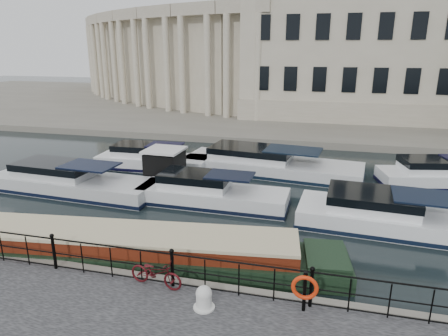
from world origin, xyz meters
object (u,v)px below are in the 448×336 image
Objects in this scene: mooring_bollard at (204,298)px; life_ring_post at (305,288)px; narrowboat at (105,251)px; harbour_hut at (165,169)px; bicycle at (156,272)px.

mooring_bollard is 2.71m from life_ring_post.
life_ring_post reaches higher than narrowboat.
harbour_hut is at bearing 117.16° from mooring_bollard.
mooring_bollard reaches higher than narrowboat.
life_ring_post reaches higher than bicycle.
bicycle reaches higher than narrowboat.
narrowboat is at bearing -80.96° from harbour_hut.
narrowboat is (-7.07, 1.99, -0.92)m from life_ring_post.
harbour_hut is (-5.41, 10.54, 0.09)m from mooring_bollard.
harbour_hut is at bearing 128.64° from life_ring_post.
bicycle is at bearing 177.63° from life_ring_post.
mooring_bollard is (1.68, -0.66, -0.13)m from bicycle.
harbour_hut is (-3.73, 9.88, -0.04)m from bicycle.
narrowboat is at bearing 64.99° from bicycle.
bicycle is 1.81m from mooring_bollard.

